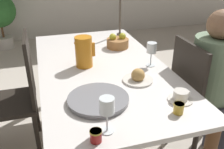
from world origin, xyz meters
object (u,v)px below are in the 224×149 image
object	(u,v)px
serving_tray	(98,100)
bread_plate	(138,77)
person_seated	(216,79)
jam_jar_amber	(96,135)
wine_glass_water	(152,49)
jam_jar_red	(179,108)
chair_opposite	(18,95)
candlestick_tall	(120,19)
teacup_near_person	(181,96)
wine_glass_juice	(107,108)
chair_person_side	(197,102)
red_pitcher	(84,52)
fruit_bowl	(118,42)

from	to	relation	value
serving_tray	bread_plate	bearing A→B (deg)	29.36
person_seated	jam_jar_amber	distance (m)	1.06
wine_glass_water	jam_jar_red	size ratio (longest dim) A/B	3.04
chair_opposite	bread_plate	bearing A→B (deg)	-119.99
serving_tray	candlestick_tall	size ratio (longest dim) A/B	0.87
jam_jar_amber	serving_tray	bearing A→B (deg)	74.55
person_seated	jam_jar_red	size ratio (longest dim) A/B	20.45
person_seated	chair_opposite	bearing A→B (deg)	-110.64
jam_jar_red	serving_tray	bearing A→B (deg)	149.25
person_seated	candlestick_tall	world-z (taller)	person_seated
teacup_near_person	person_seated	bearing A→B (deg)	28.94
chair_opposite	teacup_near_person	bearing A→B (deg)	-128.35
wine_glass_water	wine_glass_juice	world-z (taller)	wine_glass_juice
wine_glass_juice	jam_jar_red	world-z (taller)	wine_glass_juice
chair_person_side	candlestick_tall	bearing A→B (deg)	-164.32
candlestick_tall	person_seated	bearing A→B (deg)	-70.02
chair_person_side	teacup_near_person	xyz separation A→B (m)	(-0.33, -0.26, 0.26)
wine_glass_juice	teacup_near_person	size ratio (longest dim) A/B	1.27
teacup_near_person	serving_tray	size ratio (longest dim) A/B	0.42
person_seated	candlestick_tall	xyz separation A→B (m)	(-0.37, 1.03, 0.20)
chair_opposite	person_seated	bearing A→B (deg)	-110.64
red_pitcher	bread_plate	bearing A→B (deg)	-48.38
bread_plate	wine_glass_water	bearing A→B (deg)	47.74
red_pitcher	teacup_near_person	size ratio (longest dim) A/B	1.55
red_pitcher	serving_tray	size ratio (longest dim) A/B	0.64
chair_person_side	teacup_near_person	size ratio (longest dim) A/B	6.82
bread_plate	fruit_bowl	world-z (taller)	fruit_bowl
bread_plate	serving_tray	bearing A→B (deg)	-150.64
bread_plate	jam_jar_amber	world-z (taller)	bread_plate
red_pitcher	wine_glass_juice	bearing A→B (deg)	-92.81
person_seated	fruit_bowl	world-z (taller)	person_seated
chair_opposite	fruit_bowl	distance (m)	0.93
teacup_near_person	serving_tray	world-z (taller)	teacup_near_person
chair_person_side	fruit_bowl	world-z (taller)	chair_person_side
person_seated	fruit_bowl	distance (m)	0.86
chair_person_side	teacup_near_person	distance (m)	0.50
wine_glass_water	bread_plate	size ratio (longest dim) A/B	0.89
person_seated	wine_glass_water	xyz separation A→B (m)	(-0.39, 0.25, 0.17)
serving_tray	candlestick_tall	xyz separation A→B (m)	(0.50, 1.15, 0.15)
wine_glass_water	jam_jar_amber	xyz separation A→B (m)	(-0.57, -0.68, -0.10)
person_seated	teacup_near_person	distance (m)	0.49
chair_opposite	person_seated	world-z (taller)	person_seated
chair_person_side	jam_jar_amber	xyz separation A→B (m)	(-0.87, -0.46, 0.27)
person_seated	bread_plate	bearing A→B (deg)	-95.32
chair_opposite	candlestick_tall	xyz separation A→B (m)	(1.00, 0.51, 0.40)
jam_jar_amber	candlestick_tall	world-z (taller)	candlestick_tall
chair_opposite	jam_jar_red	distance (m)	1.25
serving_tray	fruit_bowl	size ratio (longest dim) A/B	1.81
chair_opposite	wine_glass_water	xyz separation A→B (m)	(0.98, -0.27, 0.37)
teacup_near_person	jam_jar_red	world-z (taller)	teacup_near_person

